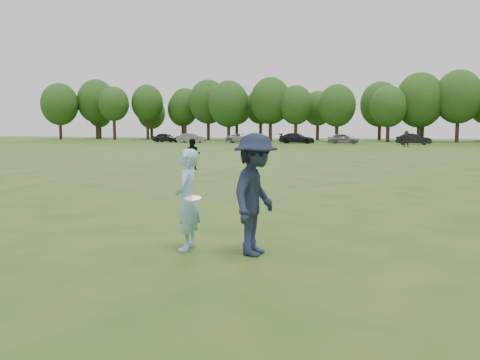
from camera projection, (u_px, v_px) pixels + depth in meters
The scene contains 13 objects.
ground at pixel (268, 260), 7.88m from camera, with size 200.00×200.00×0.00m, color #224914.
thrower at pixel (187, 200), 8.49m from camera, with size 0.62×0.41×1.70m, color #9AC5EE.
defender at pixel (255, 194), 8.11m from camera, with size 1.27×0.73×1.96m, color #1A213B.
player_far_a at pixel (193, 154), 24.96m from camera, with size 0.75×0.58×1.54m, color black.
player_far_d at pixel (406, 139), 55.67m from camera, with size 1.67×0.53×1.80m, color #292929.
car_a at pixel (166, 138), 75.04m from camera, with size 1.62×4.03×1.37m, color black.
car_b at pixel (191, 138), 72.72m from camera, with size 1.43×4.11×1.35m, color slate.
car_c at pixel (242, 138), 71.93m from camera, with size 2.17×4.71×1.31m, color #9F9EA3.
car_d at pixel (297, 138), 69.41m from camera, with size 1.97×4.85×1.41m, color black.
car_e at pixel (343, 139), 66.90m from camera, with size 1.65×4.11×1.40m, color slate.
car_f at pixel (413, 139), 63.33m from camera, with size 1.50×4.30×1.42m, color black.
disc_in_play at pixel (193, 199), 8.16m from camera, with size 0.31×0.30×0.08m.
treeline at pixel (419, 101), 78.77m from camera, with size 130.35×18.39×11.74m.
Camera 1 is at (2.07, -7.45, 2.03)m, focal length 38.00 mm.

